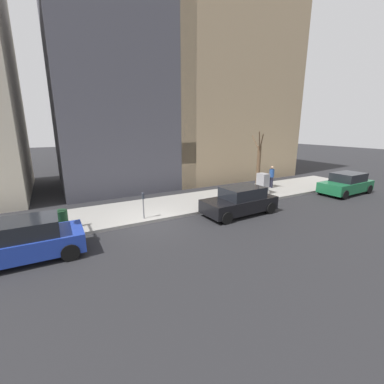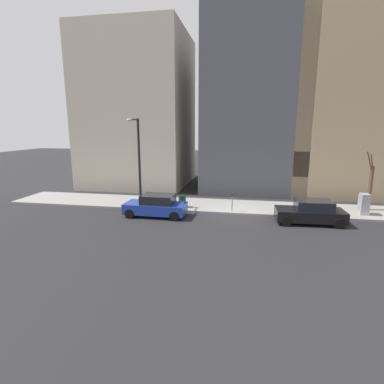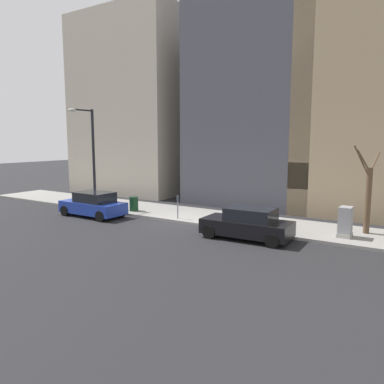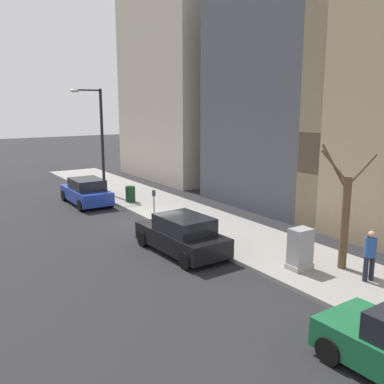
{
  "view_description": "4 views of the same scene",
  "coord_description": "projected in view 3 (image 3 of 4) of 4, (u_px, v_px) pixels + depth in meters",
  "views": [
    {
      "loc": [
        -11.61,
        4.16,
        4.7
      ],
      "look_at": [
        0.6,
        -2.63,
        1.16
      ],
      "focal_mm": 24.0,
      "sensor_mm": 36.0,
      "label": 1
    },
    {
      "loc": [
        -20.41,
        -0.62,
        6.01
      ],
      "look_at": [
        -0.18,
        3.08,
        1.57
      ],
      "focal_mm": 28.0,
      "sensor_mm": 36.0,
      "label": 2
    },
    {
      "loc": [
        -16.99,
        -11.84,
        4.68
      ],
      "look_at": [
        1.68,
        0.09,
        1.57
      ],
      "focal_mm": 35.0,
      "sensor_mm": 36.0,
      "label": 3
    },
    {
      "loc": [
        -9.42,
        -18.29,
        5.7
      ],
      "look_at": [
        1.65,
        -1.38,
        1.56
      ],
      "focal_mm": 40.0,
      "sensor_mm": 36.0,
      "label": 4
    }
  ],
  "objects": [
    {
      "name": "streetlamp",
      "position": [
        90.0,
        150.0,
        24.64
      ],
      "size": [
        1.97,
        0.32,
        6.5
      ],
      "color": "black",
      "rests_on": "sidewalk"
    },
    {
      "name": "parked_car_blue",
      "position": [
        93.0,
        205.0,
        22.87
      ],
      "size": [
        1.95,
        4.22,
        1.52
      ],
      "rotation": [
        0.0,
        0.0,
        -0.01
      ],
      "color": "#1E389E",
      "rests_on": "ground"
    },
    {
      "name": "parked_car_black",
      "position": [
        248.0,
        224.0,
        17.65
      ],
      "size": [
        2.06,
        4.26,
        1.52
      ],
      "rotation": [
        0.0,
        0.0,
        0.04
      ],
      "color": "black",
      "rests_on": "ground"
    },
    {
      "name": "sidewalk",
      "position": [
        196.0,
        216.0,
        22.8
      ],
      "size": [
        4.0,
        36.0,
        0.15
      ],
      "primitive_type": "cube",
      "color": "gray",
      "rests_on": "ground"
    },
    {
      "name": "trash_bin",
      "position": [
        134.0,
        204.0,
        23.95
      ],
      "size": [
        0.56,
        0.56,
        0.9
      ],
      "primitive_type": "cylinder",
      "color": "#14381E",
      "rests_on": "sidewalk"
    },
    {
      "name": "office_block_center",
      "position": [
        269.0,
        0.0,
        27.0
      ],
      "size": [
        9.29,
        9.29,
        29.37
      ],
      "primitive_type": "cube",
      "color": "#4C4C56",
      "rests_on": "ground"
    },
    {
      "name": "ground_plane",
      "position": [
        177.0,
        223.0,
        21.14
      ],
      "size": [
        120.0,
        120.0,
        0.0
      ],
      "primitive_type": "plane",
      "color": "#232326"
    },
    {
      "name": "office_tower_right",
      "position": [
        147.0,
        107.0,
        34.64
      ],
      "size": [
        10.21,
        10.21,
        15.32
      ],
      "primitive_type": "cube",
      "color": "#BCB29E",
      "rests_on": "ground"
    },
    {
      "name": "parking_meter",
      "position": [
        178.0,
        204.0,
        21.53
      ],
      "size": [
        0.14,
        0.1,
        1.35
      ],
      "color": "slate",
      "rests_on": "sidewalk"
    },
    {
      "name": "utility_box",
      "position": [
        345.0,
        222.0,
        17.49
      ],
      "size": [
        0.83,
        0.61,
        1.43
      ],
      "color": "#A8A399",
      "rests_on": "sidewalk"
    },
    {
      "name": "bare_tree",
      "position": [
        368.0,
        197.0,
        18.03
      ],
      "size": [
        1.98,
        0.97,
        4.28
      ],
      "color": "brown",
      "rests_on": "sidewalk"
    }
  ]
}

